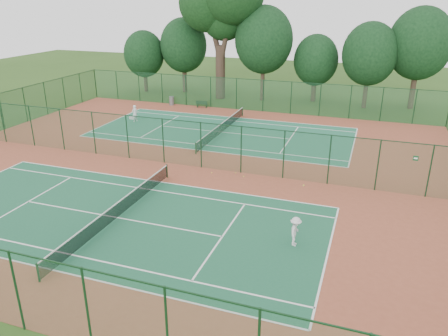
{
  "coord_description": "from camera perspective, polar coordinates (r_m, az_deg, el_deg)",
  "views": [
    {
      "loc": [
        13.18,
        -28.01,
        11.9
      ],
      "look_at": [
        4.52,
        -3.38,
        1.6
      ],
      "focal_mm": 35.0,
      "sensor_mm": 36.0,
      "label": 1
    }
  ],
  "objects": [
    {
      "name": "tennis_net_far",
      "position": [
        40.9,
        -0.21,
        5.41
      ],
      "size": [
        0.1,
        12.9,
        0.97
      ],
      "color": "#153B1E",
      "rests_on": "ground"
    },
    {
      "name": "bench",
      "position": [
        50.42,
        -2.91,
        8.35
      ],
      "size": [
        1.34,
        0.52,
        0.8
      ],
      "rotation": [
        0.0,
        0.0,
        0.11
      ],
      "color": "black",
      "rests_on": "red_pad"
    },
    {
      "name": "court_near",
      "position": [
        26.01,
        -13.71,
        -6.33
      ],
      "size": [
        23.77,
        10.97,
        0.01
      ],
      "primitive_type": "cube",
      "color": "#1B573A",
      "rests_on": "red_pad"
    },
    {
      "name": "trash_bin",
      "position": [
        51.95,
        -6.86,
        8.71
      ],
      "size": [
        0.73,
        0.73,
        0.99
      ],
      "primitive_type": "cylinder",
      "rotation": [
        0.0,
        0.0,
        0.41
      ],
      "color": "slate",
      "rests_on": "red_pad"
    },
    {
      "name": "stray_ball_a",
      "position": [
        30.86,
        2.58,
        -1.09
      ],
      "size": [
        0.07,
        0.07,
        0.07
      ],
      "primitive_type": "sphere",
      "color": "#D6F438",
      "rests_on": "red_pad"
    },
    {
      "name": "player_far",
      "position": [
        45.3,
        -11.59,
        7.0
      ],
      "size": [
        0.62,
        0.73,
        1.7
      ],
      "primitive_type": "imported",
      "rotation": [
        0.0,
        0.0,
        -1.99
      ],
      "color": "white",
      "rests_on": "court_far"
    },
    {
      "name": "court_far",
      "position": [
        41.05,
        -0.21,
        4.7
      ],
      "size": [
        23.77,
        10.97,
        0.01
      ],
      "primitive_type": "cube",
      "color": "#206648",
      "rests_on": "red_pad"
    },
    {
      "name": "big_tree",
      "position": [
        54.22,
        -0.3,
        20.85
      ],
      "size": [
        10.35,
        7.58,
        15.9
      ],
      "color": "#34241C",
      "rests_on": "ground"
    },
    {
      "name": "fence_north",
      "position": [
        48.93,
        3.37,
        9.53
      ],
      "size": [
        40.0,
        0.09,
        3.5
      ],
      "color": "#1C5432",
      "rests_on": "ground"
    },
    {
      "name": "player_near",
      "position": [
        22.6,
        9.31,
        -8.18
      ],
      "size": [
        0.59,
        1.02,
        1.58
      ],
      "primitive_type": "imported",
      "rotation": [
        0.0,
        0.0,
        1.57
      ],
      "color": "silver",
      "rests_on": "court_near"
    },
    {
      "name": "stray_ball_b",
      "position": [
        31.42,
        1.52,
        -0.64
      ],
      "size": [
        0.07,
        0.07,
        0.07
      ],
      "primitive_type": "sphere",
      "color": "#B6CB2F",
      "rests_on": "red_pad"
    },
    {
      "name": "red_pad",
      "position": [
        33.17,
        -5.43,
        0.41
      ],
      "size": [
        40.0,
        36.0,
        0.01
      ],
      "primitive_type": "cube",
      "color": "brown",
      "rests_on": "ground"
    },
    {
      "name": "evergreen_row",
      "position": [
        55.08,
        5.68,
        8.95
      ],
      "size": [
        39.0,
        5.0,
        12.0
      ],
      "primitive_type": null,
      "color": "black",
      "rests_on": "ground"
    },
    {
      "name": "fence_divider",
      "position": [
        32.58,
        -5.54,
        3.29
      ],
      "size": [
        40.0,
        0.09,
        3.5
      ],
      "color": "#184927",
      "rests_on": "ground"
    },
    {
      "name": "ground",
      "position": [
        33.17,
        -5.43,
        0.4
      ],
      "size": [
        120.0,
        120.0,
        0.0
      ],
      "primitive_type": "plane",
      "color": "#294A17",
      "rests_on": "ground"
    },
    {
      "name": "tennis_net_near",
      "position": [
        25.77,
        -13.81,
        -5.29
      ],
      "size": [
        0.1,
        12.9,
        0.97
      ],
      "color": "#123219",
      "rests_on": "ground"
    },
    {
      "name": "stray_ball_c",
      "position": [
        31.46,
        -1.62,
        -0.62
      ],
      "size": [
        0.07,
        0.07,
        0.07
      ],
      "primitive_type": "sphere",
      "color": "yellow",
      "rests_on": "red_pad"
    },
    {
      "name": "kit_bag",
      "position": [
        46.46,
        -11.86,
        6.42
      ],
      "size": [
        0.78,
        0.42,
        0.28
      ],
      "primitive_type": "cube",
      "rotation": [
        0.0,
        0.0,
        -0.21
      ],
      "color": "silver",
      "rests_on": "red_pad"
    }
  ]
}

